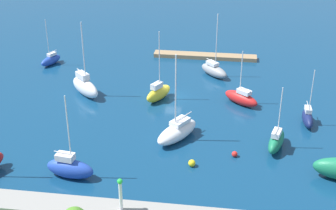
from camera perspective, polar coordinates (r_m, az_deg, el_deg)
water at (r=76.59m, az=0.63°, el=1.03°), size 160.00×160.00×0.00m
pier_dock at (r=92.12m, az=4.37°, el=5.76°), size 19.29×2.32×0.73m
harbor_beacon at (r=49.57m, az=-5.61°, el=-10.14°), size 0.56×0.56×3.73m
sailboat_white_near_pier at (r=64.43m, az=1.10°, el=-3.09°), size 6.15×7.79×12.15m
sailboat_red_outer_mooring at (r=74.51m, az=8.61°, el=0.85°), size 5.88×5.16×8.51m
sailboat_blue_mid_basin at (r=58.07m, az=-11.48°, el=-7.23°), size 6.07×2.88×10.63m
sailboat_green_off_beacon at (r=63.79m, az=12.62°, el=-4.10°), size 3.13×5.91×8.56m
sailboat_navy_by_breakwater at (r=70.82m, az=16.08°, el=-1.44°), size 1.50×4.85×8.38m
sailboat_gray_lone_south at (r=83.98m, az=5.43°, el=4.10°), size 5.68×5.71×11.08m
sailboat_yellow_center_basin at (r=74.95m, az=-1.13°, el=1.47°), size 4.11×5.68×10.98m
sailboat_white_east_end at (r=77.49m, az=-9.73°, el=2.19°), size 6.37×6.21×12.07m
sailboat_blue_along_channel at (r=91.10m, az=-13.61°, el=5.19°), size 3.17×4.91×8.52m
mooring_buoy_red at (r=61.68m, az=7.84°, el=-5.74°), size 0.74×0.74×0.74m
mooring_buoy_yellow at (r=59.33m, az=2.83°, el=-6.84°), size 0.89×0.89×0.89m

